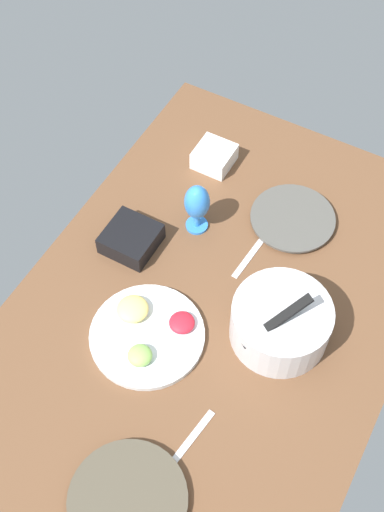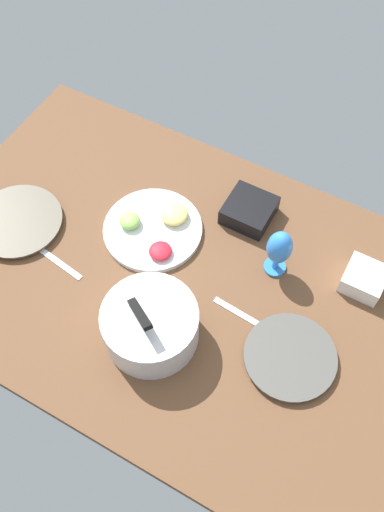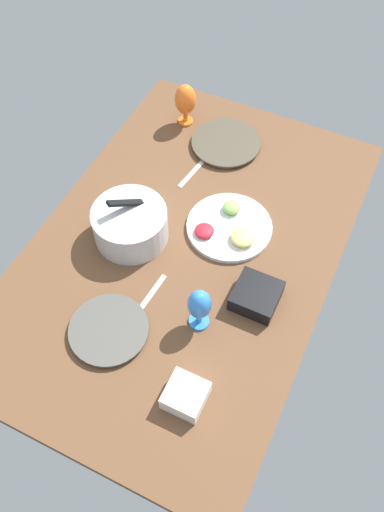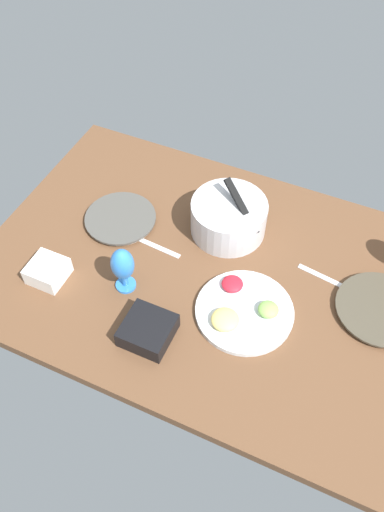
{
  "view_description": "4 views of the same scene",
  "coord_description": "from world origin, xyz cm",
  "px_view_note": "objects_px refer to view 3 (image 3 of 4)",
  "views": [
    {
      "loc": [
        79.43,
        39.21,
        160.8
      ],
      "look_at": [
        -10.74,
        -10.73,
        7.67
      ],
      "focal_mm": 46.06,
      "sensor_mm": 36.0,
      "label": 1
    },
    {
      "loc": [
        -44.68,
        69.46,
        146.36
      ],
      "look_at": [
        -3.72,
        -4.7,
        7.67
      ],
      "focal_mm": 38.88,
      "sensor_mm": 36.0,
      "label": 2
    },
    {
      "loc": [
        -99.41,
        -50.06,
        156.28
      ],
      "look_at": [
        -7.74,
        -6.21,
        7.67
      ],
      "focal_mm": 37.44,
      "sensor_mm": 36.0,
      "label": 3
    },
    {
      "loc": [
        36.32,
        -100.45,
        142.91
      ],
      "look_at": [
        -8.32,
        -2.28,
        7.67
      ],
      "focal_mm": 36.98,
      "sensor_mm": 36.0,
      "label": 4
    }
  ],
  "objects_px": {
    "dinner_plate_right": "(226,143)",
    "hurricane_glass_orange": "(185,101)",
    "mixing_bowl": "(130,223)",
    "square_bowl_black": "(256,295)",
    "dinner_plate_left": "(109,330)",
    "hurricane_glass_blue": "(199,306)",
    "square_bowl_white": "(186,395)",
    "fruit_platter": "(230,227)"
  },
  "relations": [
    {
      "from": "dinner_plate_left",
      "to": "square_bowl_black",
      "type": "bearing_deg",
      "value": -50.79
    },
    {
      "from": "dinner_plate_left",
      "to": "square_bowl_white",
      "type": "distance_m",
      "value": 0.34
    },
    {
      "from": "hurricane_glass_orange",
      "to": "square_bowl_white",
      "type": "distance_m",
      "value": 1.22
    },
    {
      "from": "hurricane_glass_orange",
      "to": "hurricane_glass_blue",
      "type": "distance_m",
      "value": 0.96
    },
    {
      "from": "mixing_bowl",
      "to": "hurricane_glass_orange",
      "type": "xyz_separation_m",
      "value": [
        0.63,
        0.09,
        0.04
      ]
    },
    {
      "from": "dinner_plate_left",
      "to": "dinner_plate_right",
      "type": "bearing_deg",
      "value": 0.0
    },
    {
      "from": "dinner_plate_right",
      "to": "hurricane_glass_blue",
      "type": "distance_m",
      "value": 0.83
    },
    {
      "from": "mixing_bowl",
      "to": "fruit_platter",
      "type": "xyz_separation_m",
      "value": [
        0.18,
        -0.31,
        -0.06
      ]
    },
    {
      "from": "square_bowl_black",
      "to": "square_bowl_white",
      "type": "bearing_deg",
      "value": 171.25
    },
    {
      "from": "dinner_plate_right",
      "to": "fruit_platter",
      "type": "distance_m",
      "value": 0.44
    },
    {
      "from": "dinner_plate_right",
      "to": "fruit_platter",
      "type": "xyz_separation_m",
      "value": [
        -0.4,
        -0.19,
        0.0
      ]
    },
    {
      "from": "dinner_plate_right",
      "to": "square_bowl_white",
      "type": "xyz_separation_m",
      "value": [
        -1.04,
        -0.32,
        0.02
      ]
    },
    {
      "from": "fruit_platter",
      "to": "mixing_bowl",
      "type": "bearing_deg",
      "value": 119.77
    },
    {
      "from": "dinner_plate_right",
      "to": "mixing_bowl",
      "type": "xyz_separation_m",
      "value": [
        -0.57,
        0.12,
        0.06
      ]
    },
    {
      "from": "dinner_plate_left",
      "to": "mixing_bowl",
      "type": "relative_size",
      "value": 0.97
    },
    {
      "from": "dinner_plate_right",
      "to": "square_bowl_black",
      "type": "height_order",
      "value": "square_bowl_black"
    },
    {
      "from": "mixing_bowl",
      "to": "square_bowl_black",
      "type": "distance_m",
      "value": 0.51
    },
    {
      "from": "hurricane_glass_orange",
      "to": "square_bowl_black",
      "type": "height_order",
      "value": "hurricane_glass_orange"
    },
    {
      "from": "dinner_plate_right",
      "to": "mixing_bowl",
      "type": "height_order",
      "value": "mixing_bowl"
    },
    {
      "from": "dinner_plate_right",
      "to": "square_bowl_black",
      "type": "relative_size",
      "value": 1.93
    },
    {
      "from": "hurricane_glass_orange",
      "to": "mixing_bowl",
      "type": "bearing_deg",
      "value": -171.98
    },
    {
      "from": "dinner_plate_right",
      "to": "hurricane_glass_blue",
      "type": "bearing_deg",
      "value": -162.59
    },
    {
      "from": "dinner_plate_right",
      "to": "hurricane_glass_orange",
      "type": "bearing_deg",
      "value": 75.27
    },
    {
      "from": "square_bowl_black",
      "to": "square_bowl_white",
      "type": "distance_m",
      "value": 0.41
    },
    {
      "from": "square_bowl_black",
      "to": "square_bowl_white",
      "type": "relative_size",
      "value": 1.26
    },
    {
      "from": "dinner_plate_right",
      "to": "hurricane_glass_orange",
      "type": "relative_size",
      "value": 1.52
    },
    {
      "from": "dinner_plate_left",
      "to": "square_bowl_white",
      "type": "height_order",
      "value": "square_bowl_white"
    },
    {
      "from": "fruit_platter",
      "to": "hurricane_glass_orange",
      "type": "xyz_separation_m",
      "value": [
        0.45,
        0.4,
        0.1
      ]
    },
    {
      "from": "dinner_plate_left",
      "to": "dinner_plate_right",
      "type": "xyz_separation_m",
      "value": [
        0.95,
        0.0,
        -0.0
      ]
    },
    {
      "from": "dinner_plate_right",
      "to": "mixing_bowl",
      "type": "relative_size",
      "value": 1.07
    },
    {
      "from": "dinner_plate_left",
      "to": "fruit_platter",
      "type": "relative_size",
      "value": 0.83
    },
    {
      "from": "mixing_bowl",
      "to": "square_bowl_black",
      "type": "height_order",
      "value": "mixing_bowl"
    },
    {
      "from": "dinner_plate_right",
      "to": "square_bowl_white",
      "type": "relative_size",
      "value": 2.43
    },
    {
      "from": "dinner_plate_left",
      "to": "hurricane_glass_blue",
      "type": "xyz_separation_m",
      "value": [
        0.16,
        -0.25,
        0.1
      ]
    },
    {
      "from": "square_bowl_white",
      "to": "dinner_plate_left",
      "type": "bearing_deg",
      "value": 73.69
    },
    {
      "from": "mixing_bowl",
      "to": "square_bowl_white",
      "type": "relative_size",
      "value": 2.27
    },
    {
      "from": "dinner_plate_left",
      "to": "mixing_bowl",
      "type": "height_order",
      "value": "mixing_bowl"
    },
    {
      "from": "dinner_plate_left",
      "to": "hurricane_glass_orange",
      "type": "relative_size",
      "value": 1.39
    },
    {
      "from": "dinner_plate_right",
      "to": "square_bowl_black",
      "type": "xyz_separation_m",
      "value": [
        -0.63,
        -0.38,
        0.02
      ]
    },
    {
      "from": "hurricane_glass_orange",
      "to": "hurricane_glass_blue",
      "type": "bearing_deg",
      "value": -151.42
    },
    {
      "from": "mixing_bowl",
      "to": "square_bowl_black",
      "type": "xyz_separation_m",
      "value": [
        -0.06,
        -0.51,
        -0.04
      ]
    },
    {
      "from": "dinner_plate_right",
      "to": "hurricane_glass_orange",
      "type": "distance_m",
      "value": 0.24
    }
  ]
}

